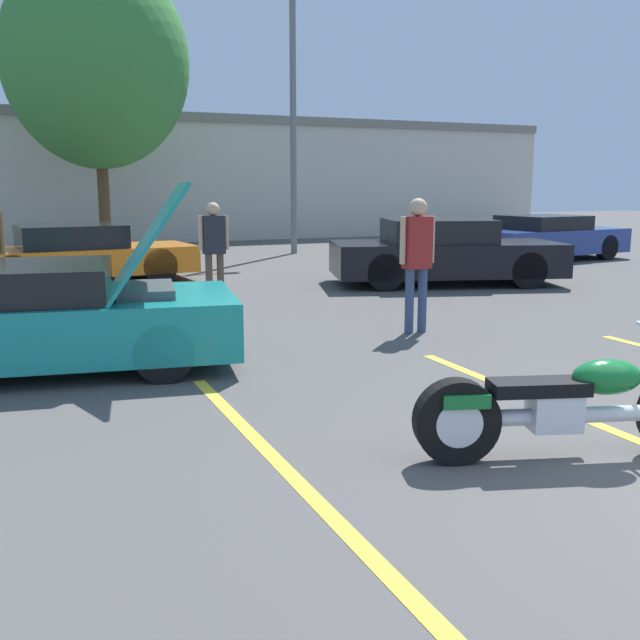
{
  "coord_description": "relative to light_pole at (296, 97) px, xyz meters",
  "views": [
    {
      "loc": [
        -4.54,
        -2.68,
        1.96
      ],
      "look_at": [
        -2.11,
        2.93,
        0.8
      ],
      "focal_mm": 40.0,
      "sensor_mm": 36.0,
      "label": 1
    }
  ],
  "objects": [
    {
      "name": "light_pole",
      "position": [
        0.0,
        0.0,
        0.0
      ],
      "size": [
        1.21,
        0.28,
        8.02
      ],
      "color": "slate",
      "rests_on": "ground"
    },
    {
      "name": "parking_stripe_middle",
      "position": [
        -3.27,
        -15.12,
        -4.39
      ],
      "size": [
        0.12,
        5.27,
        0.01
      ],
      "primitive_type": "cube",
      "color": "yellow",
      "rests_on": "ground"
    },
    {
      "name": "show_car_hood_open",
      "position": [
        -7.44,
        -11.34,
        -3.82
      ],
      "size": [
        4.45,
        2.55,
        1.99
      ],
      "rotation": [
        0.0,
        0.0,
        -0.16
      ],
      "color": "teal",
      "rests_on": "ground"
    },
    {
      "name": "parking_stripe_foreground",
      "position": [
        -5.99,
        -15.12,
        -4.39
      ],
      "size": [
        0.12,
        5.27,
        0.01
      ],
      "primitive_type": "cube",
      "color": "yellow",
      "rests_on": "ground"
    },
    {
      "name": "spectator_by_show_car",
      "position": [
        -4.49,
        -7.6,
        -3.4
      ],
      "size": [
        0.52,
        0.22,
        1.68
      ],
      "color": "brown",
      "rests_on": "ground"
    },
    {
      "name": "tree_background",
      "position": [
        -5.13,
        1.96,
        0.92
      ],
      "size": [
        5.07,
        5.07,
        8.23
      ],
      "color": "brown",
      "rests_on": "ground"
    },
    {
      "name": "parked_car_mid_left_row",
      "position": [
        -6.4,
        -4.29,
        -3.82
      ],
      "size": [
        4.56,
        2.17,
        1.18
      ],
      "rotation": [
        0.0,
        0.0,
        0.09
      ],
      "color": "orange",
      "rests_on": "ground"
    },
    {
      "name": "motorcycle",
      "position": [
        -4.02,
        -15.59,
        -4.01
      ],
      "size": [
        2.25,
        0.96,
        0.94
      ],
      "rotation": [
        0.0,
        0.0,
        -0.3
      ],
      "color": "black",
      "rests_on": "ground"
    },
    {
      "name": "spectator_midground",
      "position": [
        -2.71,
        -11.25,
        -3.32
      ],
      "size": [
        0.52,
        0.24,
        1.79
      ],
      "color": "#38476B",
      "rests_on": "ground"
    },
    {
      "name": "far_building",
      "position": [
        -3.09,
        7.35,
        -2.06
      ],
      "size": [
        32.0,
        4.2,
        4.4
      ],
      "color": "beige",
      "rests_on": "ground"
    },
    {
      "name": "parked_car_right_row",
      "position": [
        5.45,
        -4.32,
        -3.82
      ],
      "size": [
        4.51,
        2.36,
        1.18
      ],
      "rotation": [
        0.0,
        0.0,
        0.11
      ],
      "color": "navy",
      "rests_on": "ground"
    },
    {
      "name": "parked_car_mid_right_row",
      "position": [
        0.28,
        -7.33,
        -3.77
      ],
      "size": [
        4.83,
        3.09,
        1.3
      ],
      "rotation": [
        0.0,
        0.0,
        -0.3
      ],
      "color": "black",
      "rests_on": "ground"
    }
  ]
}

